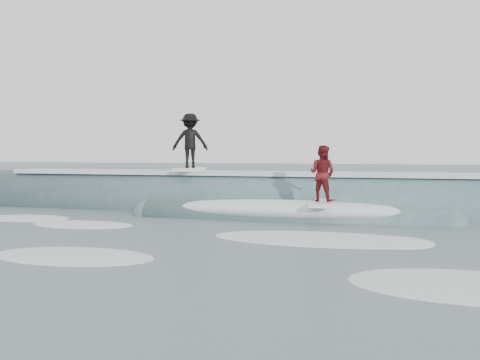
# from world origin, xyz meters

# --- Properties ---
(ground) EXTENTS (160.00, 160.00, 0.00)m
(ground) POSITION_xyz_m (0.00, 0.00, 0.00)
(ground) COLOR #3C5158
(ground) RESTS_ON ground
(breaking_wave) EXTENTS (23.01, 4.06, 2.56)m
(breaking_wave) POSITION_xyz_m (0.17, 5.44, 0.04)
(breaking_wave) COLOR #345658
(breaking_wave) RESTS_ON ground
(surfer_black) EXTENTS (1.41, 2.01, 2.01)m
(surfer_black) POSITION_xyz_m (-2.12, 5.65, 2.35)
(surfer_black) COLOR white
(surfer_black) RESTS_ON ground
(surfer_red) EXTENTS (0.94, 2.02, 1.72)m
(surfer_red) POSITION_xyz_m (2.81, 3.45, 1.29)
(surfer_red) COLOR silver
(surfer_red) RESTS_ON ground
(whitewater) EXTENTS (14.27, 6.88, 0.10)m
(whitewater) POSITION_xyz_m (1.24, -0.49, 0.00)
(whitewater) COLOR silver
(whitewater) RESTS_ON ground
(far_swells) EXTENTS (37.30, 8.65, 0.80)m
(far_swells) POSITION_xyz_m (-1.13, 17.65, 0.00)
(far_swells) COLOR #345658
(far_swells) RESTS_ON ground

